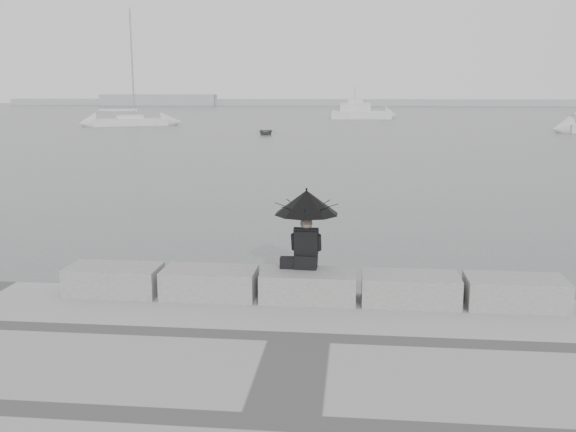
# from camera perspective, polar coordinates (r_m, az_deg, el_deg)

# --- Properties ---
(ground) EXTENTS (360.00, 360.00, 0.00)m
(ground) POSITION_cam_1_polar(r_m,az_deg,el_deg) (11.58, 1.96, -9.12)
(ground) COLOR #45474A
(ground) RESTS_ON ground
(stone_block_far_left) EXTENTS (1.60, 0.80, 0.50)m
(stone_block_far_left) POSITION_cam_1_polar(r_m,az_deg,el_deg) (11.65, -15.19, -5.51)
(stone_block_far_left) COLOR slate
(stone_block_far_left) RESTS_ON promenade
(stone_block_left) EXTENTS (1.60, 0.80, 0.50)m
(stone_block_left) POSITION_cam_1_polar(r_m,az_deg,el_deg) (11.16, -6.97, -5.93)
(stone_block_left) COLOR slate
(stone_block_left) RESTS_ON promenade
(stone_block_centre) EXTENTS (1.60, 0.80, 0.50)m
(stone_block_centre) POSITION_cam_1_polar(r_m,az_deg,el_deg) (10.91, 1.82, -6.24)
(stone_block_centre) COLOR slate
(stone_block_centre) RESTS_ON promenade
(stone_block_right) EXTENTS (1.60, 0.80, 0.50)m
(stone_block_right) POSITION_cam_1_polar(r_m,az_deg,el_deg) (10.93, 10.80, -6.42)
(stone_block_right) COLOR slate
(stone_block_right) RESTS_ON promenade
(stone_block_far_right) EXTENTS (1.60, 0.80, 0.50)m
(stone_block_far_right) POSITION_cam_1_polar(r_m,az_deg,el_deg) (11.20, 19.55, -6.43)
(stone_block_far_right) COLOR slate
(stone_block_far_right) RESTS_ON promenade
(seated_person) EXTENTS (1.11, 1.11, 1.39)m
(seated_person) POSITION_cam_1_polar(r_m,az_deg,el_deg) (10.85, 1.64, 0.41)
(seated_person) COLOR black
(seated_person) RESTS_ON stone_block_centre
(bag) EXTENTS (0.30, 0.17, 0.19)m
(bag) POSITION_cam_1_polar(r_m,az_deg,el_deg) (11.03, 0.07, -4.17)
(bag) COLOR black
(bag) RESTS_ON stone_block_centre
(distant_landmass) EXTENTS (180.00, 8.00, 2.80)m
(distant_landmass) POSITION_cam_1_polar(r_m,az_deg,el_deg) (165.61, 2.98, 10.08)
(distant_landmass) COLOR #939598
(distant_landmass) RESTS_ON ground
(sailboat_left) EXTENTS (8.48, 5.58, 12.90)m
(sailboat_left) POSITION_cam_1_polar(r_m,az_deg,el_deg) (75.17, -13.86, 8.19)
(sailboat_left) COLOR silver
(sailboat_left) RESTS_ON ground
(motor_cruiser) EXTENTS (8.61, 3.55, 4.50)m
(motor_cruiser) POSITION_cam_1_polar(r_m,az_deg,el_deg) (91.11, 6.46, 9.14)
(motor_cruiser) COLOR silver
(motor_cruiser) RESTS_ON ground
(dinghy) EXTENTS (2.92, 1.50, 0.48)m
(dinghy) POSITION_cam_1_polar(r_m,az_deg,el_deg) (59.01, -2.01, 7.50)
(dinghy) COLOR slate
(dinghy) RESTS_ON ground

